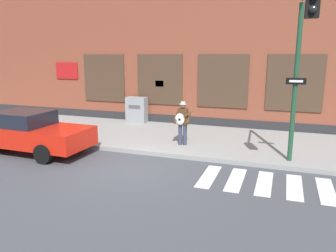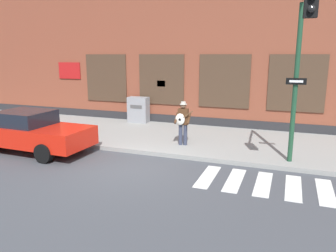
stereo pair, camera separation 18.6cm
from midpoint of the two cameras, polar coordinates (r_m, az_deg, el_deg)
ground_plane at (r=10.62m, az=-5.59°, el=-7.30°), size 160.00×160.00×0.00m
sidewalk at (r=14.09m, az=1.46°, el=-1.98°), size 28.00×5.09×0.15m
building_backdrop at (r=18.00m, az=6.39°, el=12.71°), size 28.00×4.06×7.42m
crosswalk at (r=9.74m, az=21.52°, el=-9.96°), size 5.20×1.90×0.01m
red_car at (r=13.13m, az=-22.47°, el=-0.88°), size 4.65×2.07×1.53m
busker at (r=12.42m, az=3.00°, el=0.90°), size 0.74×0.57×1.68m
traffic_light at (r=9.94m, az=22.75°, el=12.12°), size 0.61×2.82×5.10m
utility_box at (r=16.84m, az=-4.85°, el=2.85°), size 1.05×0.56×1.29m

